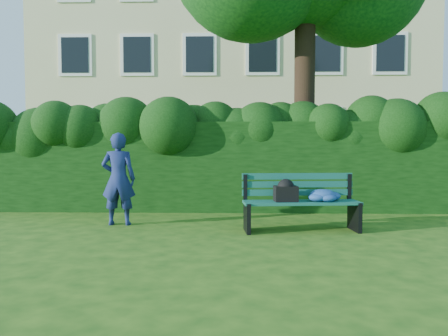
{
  "coord_description": "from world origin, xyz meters",
  "views": [
    {
      "loc": [
        0.21,
        -6.84,
        1.34
      ],
      "look_at": [
        0.0,
        0.6,
        0.95
      ],
      "focal_mm": 35.0,
      "sensor_mm": 36.0,
      "label": 1
    }
  ],
  "objects": [
    {
      "name": "ground",
      "position": [
        0.0,
        0.0,
        0.0
      ],
      "size": [
        80.0,
        80.0,
        0.0
      ],
      "primitive_type": "plane",
      "color": "#1D4811",
      "rests_on": "ground"
    },
    {
      "name": "park_bench",
      "position": [
        1.27,
        -0.03,
        0.5
      ],
      "size": [
        1.84,
        0.72,
        0.89
      ],
      "rotation": [
        0.0,
        0.0,
        0.09
      ],
      "color": "#11554A",
      "rests_on": "ground"
    },
    {
      "name": "hedge",
      "position": [
        0.0,
        2.2,
        0.9
      ],
      "size": [
        10.0,
        1.0,
        1.8
      ],
      "color": "black",
      "rests_on": "ground"
    },
    {
      "name": "apartment_building",
      "position": [
        -0.0,
        13.99,
        6.0
      ],
      "size": [
        16.0,
        8.08,
        12.0
      ],
      "color": "#C9C187",
      "rests_on": "ground"
    },
    {
      "name": "man_reading",
      "position": [
        -1.77,
        0.4,
        0.77
      ],
      "size": [
        0.58,
        0.39,
        1.55
      ],
      "primitive_type": "imported",
      "rotation": [
        0.0,
        0.0,
        3.18
      ],
      "color": "navy",
      "rests_on": "ground"
    }
  ]
}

